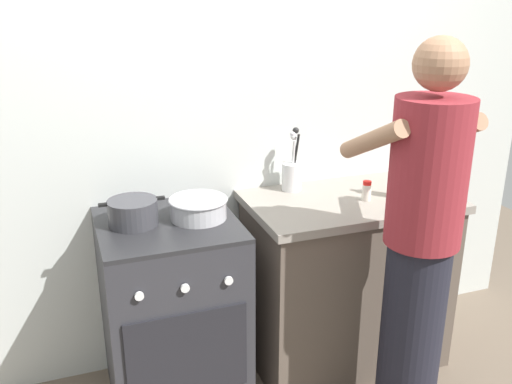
{
  "coord_description": "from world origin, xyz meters",
  "views": [
    {
      "loc": [
        -0.75,
        -2.09,
        1.84
      ],
      "look_at": [
        0.05,
        0.12,
        1.0
      ],
      "focal_mm": 39.22,
      "sensor_mm": 36.0,
      "label": 1
    }
  ],
  "objects_px": {
    "stove_range": "(173,312)",
    "spice_bottle": "(367,191)",
    "oil_bottle": "(402,176)",
    "utensil_crock": "(292,172)",
    "person": "(419,251)",
    "pot": "(133,212)",
    "mixing_bowl": "(198,207)"
  },
  "relations": [
    {
      "from": "mixing_bowl",
      "to": "utensil_crock",
      "type": "bearing_deg",
      "value": 21.13
    },
    {
      "from": "stove_range",
      "to": "utensil_crock",
      "type": "relative_size",
      "value": 2.81
    },
    {
      "from": "stove_range",
      "to": "person",
      "type": "bearing_deg",
      "value": -30.88
    },
    {
      "from": "spice_bottle",
      "to": "person",
      "type": "relative_size",
      "value": 0.06
    },
    {
      "from": "spice_bottle",
      "to": "oil_bottle",
      "type": "bearing_deg",
      "value": -7.47
    },
    {
      "from": "utensil_crock",
      "to": "person",
      "type": "xyz_separation_m",
      "value": [
        0.24,
        -0.75,
        -0.13
      ]
    },
    {
      "from": "utensil_crock",
      "to": "person",
      "type": "distance_m",
      "value": 0.8
    },
    {
      "from": "spice_bottle",
      "to": "utensil_crock",
      "type": "bearing_deg",
      "value": 136.79
    },
    {
      "from": "stove_range",
      "to": "mixing_bowl",
      "type": "xyz_separation_m",
      "value": [
        0.14,
        -0.0,
        0.5
      ]
    },
    {
      "from": "stove_range",
      "to": "mixing_bowl",
      "type": "relative_size",
      "value": 3.45
    },
    {
      "from": "pot",
      "to": "spice_bottle",
      "type": "bearing_deg",
      "value": -4.19
    },
    {
      "from": "utensil_crock",
      "to": "spice_bottle",
      "type": "bearing_deg",
      "value": -43.21
    },
    {
      "from": "utensil_crock",
      "to": "mixing_bowl",
      "type": "bearing_deg",
      "value": -158.87
    },
    {
      "from": "mixing_bowl",
      "to": "person",
      "type": "distance_m",
      "value": 0.95
    },
    {
      "from": "utensil_crock",
      "to": "oil_bottle",
      "type": "distance_m",
      "value": 0.54
    },
    {
      "from": "pot",
      "to": "utensil_crock",
      "type": "bearing_deg",
      "value": 12.42
    },
    {
      "from": "pot",
      "to": "spice_bottle",
      "type": "height_order",
      "value": "pot"
    },
    {
      "from": "utensil_crock",
      "to": "person",
      "type": "bearing_deg",
      "value": -72.61
    },
    {
      "from": "pot",
      "to": "oil_bottle",
      "type": "xyz_separation_m",
      "value": [
        1.27,
        -0.1,
        0.05
      ]
    },
    {
      "from": "spice_bottle",
      "to": "stove_range",
      "type": "bearing_deg",
      "value": 176.76
    },
    {
      "from": "stove_range",
      "to": "oil_bottle",
      "type": "distance_m",
      "value": 1.26
    },
    {
      "from": "pot",
      "to": "oil_bottle",
      "type": "distance_m",
      "value": 1.28
    },
    {
      "from": "stove_range",
      "to": "spice_bottle",
      "type": "relative_size",
      "value": 9.33
    },
    {
      "from": "stove_range",
      "to": "person",
      "type": "xyz_separation_m",
      "value": [
        0.91,
        -0.55,
        0.41
      ]
    },
    {
      "from": "mixing_bowl",
      "to": "spice_bottle",
      "type": "xyz_separation_m",
      "value": [
        0.81,
        -0.05,
        -0.0
      ]
    },
    {
      "from": "utensil_crock",
      "to": "person",
      "type": "height_order",
      "value": "person"
    },
    {
      "from": "pot",
      "to": "utensil_crock",
      "type": "height_order",
      "value": "utensil_crock"
    },
    {
      "from": "spice_bottle",
      "to": "person",
      "type": "xyz_separation_m",
      "value": [
        -0.04,
        -0.49,
        -0.09
      ]
    },
    {
      "from": "mixing_bowl",
      "to": "stove_range",
      "type": "bearing_deg",
      "value": 179.35
    },
    {
      "from": "pot",
      "to": "person",
      "type": "distance_m",
      "value": 1.2
    },
    {
      "from": "stove_range",
      "to": "spice_bottle",
      "type": "bearing_deg",
      "value": -3.24
    },
    {
      "from": "utensil_crock",
      "to": "spice_bottle",
      "type": "relative_size",
      "value": 3.32
    }
  ]
}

